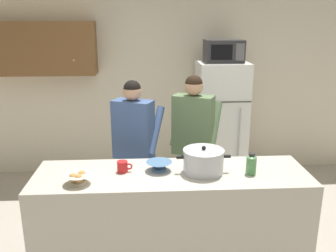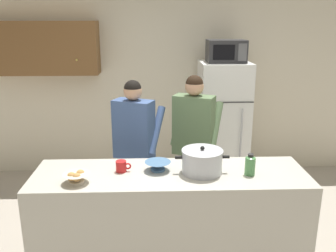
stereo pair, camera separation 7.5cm
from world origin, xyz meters
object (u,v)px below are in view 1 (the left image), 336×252
(coffee_mug, at_px, (123,167))
(refrigerator, at_px, (220,123))
(cooking_pot, at_px, (203,161))
(bread_bowl, at_px, (78,178))
(person_near_pot, at_px, (134,138))
(bottle_near_edge, at_px, (251,164))
(microwave, at_px, (224,51))
(empty_bowl, at_px, (159,165))
(person_by_sink, at_px, (193,133))

(coffee_mug, bearing_deg, refrigerator, 56.45)
(cooking_pot, height_order, bread_bowl, cooking_pot)
(cooking_pot, bearing_deg, person_near_pot, 128.53)
(refrigerator, relative_size, bread_bowl, 7.48)
(cooking_pot, bearing_deg, bottle_near_edge, -8.74)
(bottle_near_edge, bearing_deg, coffee_mug, 174.36)
(microwave, xyz_separation_m, empty_bowl, (-0.89, -1.77, -0.81))
(coffee_mug, bearing_deg, person_near_pot, 84.23)
(person_near_pot, height_order, person_by_sink, person_by_sink)
(refrigerator, relative_size, coffee_mug, 12.48)
(refrigerator, height_order, bread_bowl, refrigerator)
(microwave, relative_size, bottle_near_edge, 2.62)
(cooking_pot, xyz_separation_m, empty_bowl, (-0.37, 0.06, -0.05))
(bottle_near_edge, bearing_deg, empty_bowl, 171.40)
(refrigerator, bearing_deg, bottle_near_edge, -93.73)
(microwave, relative_size, empty_bowl, 2.14)
(person_near_pot, bearing_deg, cooking_pot, -51.47)
(person_by_sink, bearing_deg, microwave, 63.81)
(empty_bowl, bearing_deg, microwave, 63.39)
(person_near_pot, xyz_separation_m, coffee_mug, (-0.07, -0.72, -0.02))
(coffee_mug, relative_size, empty_bowl, 0.59)
(person_near_pot, relative_size, cooking_pot, 3.47)
(person_near_pot, bearing_deg, microwave, 43.46)
(microwave, bearing_deg, refrigerator, 90.07)
(microwave, xyz_separation_m, person_near_pot, (-1.12, -1.07, -0.79))
(person_by_sink, height_order, bottle_near_edge, person_by_sink)
(microwave, bearing_deg, cooking_pot, -105.78)
(coffee_mug, xyz_separation_m, bread_bowl, (-0.34, -0.22, 0.00))
(refrigerator, height_order, bottle_near_edge, refrigerator)
(person_near_pot, height_order, bottle_near_edge, person_near_pot)
(bottle_near_edge, bearing_deg, refrigerator, 86.27)
(microwave, xyz_separation_m, bread_bowl, (-1.53, -2.00, -0.80))
(refrigerator, height_order, microwave, microwave)
(person_by_sink, bearing_deg, person_near_pot, -176.09)
(microwave, height_order, coffee_mug, microwave)
(bread_bowl, bearing_deg, person_near_pot, 66.36)
(refrigerator, xyz_separation_m, microwave, (0.00, -0.02, 0.96))
(cooking_pot, relative_size, bottle_near_edge, 2.49)
(refrigerator, relative_size, microwave, 3.41)
(microwave, distance_m, empty_bowl, 2.14)
(empty_bowl, bearing_deg, cooking_pot, -8.46)
(person_near_pot, relative_size, person_by_sink, 0.98)
(coffee_mug, xyz_separation_m, empty_bowl, (0.31, 0.01, -0.00))
(cooking_pot, relative_size, coffee_mug, 3.49)
(empty_bowl, relative_size, bottle_near_edge, 1.22)
(person_near_pot, height_order, coffee_mug, person_near_pot)
(person_by_sink, relative_size, bottle_near_edge, 8.87)
(bread_bowl, distance_m, empty_bowl, 0.68)
(bread_bowl, bearing_deg, microwave, 52.51)
(cooking_pot, distance_m, coffee_mug, 0.68)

